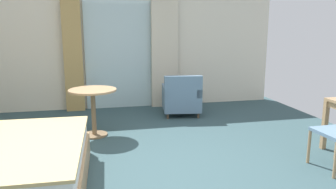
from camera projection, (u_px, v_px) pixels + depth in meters
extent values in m
cube|color=#334C51|center=(160.00, 180.00, 3.62)|extent=(6.73, 7.50, 0.10)
cube|color=silver|center=(128.00, 48.00, 6.70)|extent=(6.33, 0.12, 2.51)
cube|color=silver|center=(120.00, 55.00, 6.62)|extent=(1.41, 0.02, 2.21)
cube|color=tan|center=(73.00, 56.00, 6.33)|extent=(0.36, 0.10, 2.23)
cube|color=beige|center=(165.00, 54.00, 6.71)|extent=(0.56, 0.10, 2.23)
cube|color=tan|center=(13.00, 145.00, 3.17)|extent=(1.39, 1.88, 0.03)
cube|color=tan|center=(325.00, 125.00, 4.39)|extent=(0.06, 0.06, 0.68)
cylinder|color=tan|center=(309.00, 147.00, 3.94)|extent=(0.04, 0.04, 0.42)
cylinder|color=tan|center=(336.00, 160.00, 3.52)|extent=(0.04, 0.04, 0.42)
cube|color=slate|center=(181.00, 102.00, 6.24)|extent=(0.79, 0.86, 0.29)
cube|color=slate|center=(183.00, 87.00, 5.85)|extent=(0.70, 0.21, 0.41)
cube|color=slate|center=(196.00, 90.00, 6.22)|extent=(0.20, 0.78, 0.16)
cube|color=slate|center=(166.00, 91.00, 6.17)|extent=(0.20, 0.78, 0.16)
cylinder|color=#4C3D2D|center=(193.00, 107.00, 6.62)|extent=(0.04, 0.04, 0.10)
cylinder|color=#4C3D2D|center=(165.00, 108.00, 6.57)|extent=(0.04, 0.04, 0.10)
cylinder|color=#4C3D2D|center=(198.00, 115.00, 5.98)|extent=(0.04, 0.04, 0.10)
cylinder|color=#4C3D2D|center=(168.00, 116.00, 5.94)|extent=(0.04, 0.04, 0.10)
cylinder|color=tan|center=(93.00, 90.00, 4.86)|extent=(0.72, 0.72, 0.03)
cylinder|color=brown|center=(94.00, 114.00, 4.94)|extent=(0.07, 0.07, 0.70)
cylinder|color=brown|center=(95.00, 135.00, 5.01)|extent=(0.40, 0.40, 0.02)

